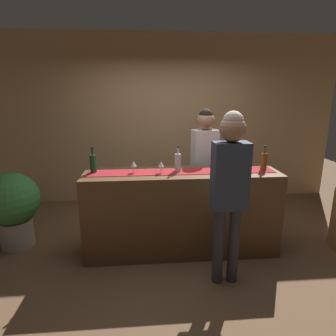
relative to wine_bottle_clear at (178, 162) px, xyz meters
name	(u,v)px	position (x,y,z in m)	size (l,w,h in m)	color
ground_plane	(181,249)	(0.05, -0.03, -1.13)	(10.00, 10.00, 0.00)	brown
back_wall	(168,120)	(0.05, 1.87, 0.32)	(6.00, 0.12, 2.90)	tan
bar_counter	(181,212)	(0.05, -0.03, -0.62)	(2.31, 0.60, 1.02)	#543821
counter_runner_cloth	(182,172)	(0.05, -0.03, -0.11)	(2.19, 0.28, 0.01)	maroon
wine_bottle_clear	(178,162)	(0.00, 0.00, 0.00)	(0.07, 0.07, 0.30)	#B2C6C1
wine_bottle_amber	(264,161)	(1.03, -0.05, 0.00)	(0.07, 0.07, 0.30)	brown
wine_bottle_green	(93,163)	(-0.98, 0.02, 0.00)	(0.07, 0.07, 0.30)	#194723
wine_glass_near_customer	(161,164)	(-0.20, -0.07, -0.01)	(0.07, 0.07, 0.14)	silver
wine_glass_mid_counter	(134,164)	(-0.52, -0.03, -0.01)	(0.07, 0.07, 0.14)	silver
bartender	(204,157)	(0.44, 0.55, -0.07)	(0.37, 0.26, 1.72)	#26262B
customer_sipping	(230,181)	(0.42, -0.69, -0.03)	(0.34, 0.25, 1.77)	#33333D
potted_plant_tall	(13,205)	(-2.05, 0.25, -0.57)	(0.66, 0.66, 0.97)	#9E9389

